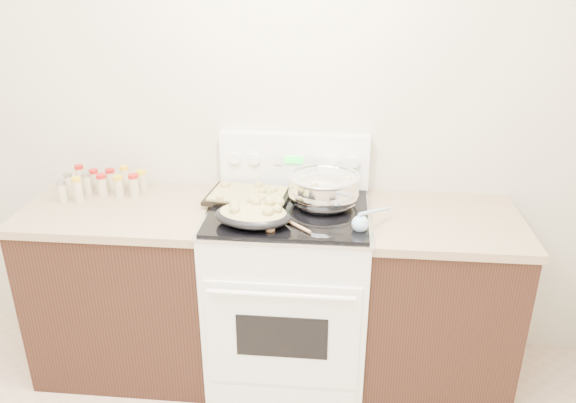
# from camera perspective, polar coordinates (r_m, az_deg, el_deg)

# --- Properties ---
(room_shell) EXTENTS (4.10, 3.60, 2.75)m
(room_shell) POSITION_cam_1_polar(r_m,az_deg,el_deg) (1.20, -23.75, 5.58)
(room_shell) COLOR beige
(room_shell) RESTS_ON ground
(counter_left) EXTENTS (0.93, 0.67, 0.92)m
(counter_left) POSITION_cam_1_polar(r_m,az_deg,el_deg) (3.08, -15.62, -8.19)
(counter_left) COLOR black
(counter_left) RESTS_ON ground
(counter_right) EXTENTS (0.73, 0.67, 0.92)m
(counter_right) POSITION_cam_1_polar(r_m,az_deg,el_deg) (2.93, 14.68, -9.78)
(counter_right) COLOR black
(counter_right) RESTS_ON ground
(kitchen_range) EXTENTS (0.78, 0.73, 1.22)m
(kitchen_range) POSITION_cam_1_polar(r_m,az_deg,el_deg) (2.88, 0.11, -8.92)
(kitchen_range) COLOR white
(kitchen_range) RESTS_ON ground
(mixing_bowl) EXTENTS (0.38, 0.38, 0.20)m
(mixing_bowl) POSITION_cam_1_polar(r_m,az_deg,el_deg) (2.67, 3.63, 1.17)
(mixing_bowl) COLOR silver
(mixing_bowl) RESTS_ON kitchen_range
(roasting_pan) EXTENTS (0.38, 0.29, 0.11)m
(roasting_pan) POSITION_cam_1_polar(r_m,az_deg,el_deg) (2.49, -3.54, -1.27)
(roasting_pan) COLOR black
(roasting_pan) RESTS_ON kitchen_range
(baking_sheet) EXTENTS (0.42, 0.32, 0.06)m
(baking_sheet) POSITION_cam_1_polar(r_m,az_deg,el_deg) (2.77, -4.03, 0.69)
(baking_sheet) COLOR black
(baking_sheet) RESTS_ON kitchen_range
(wooden_spoon) EXTENTS (0.20, 0.20, 0.04)m
(wooden_spoon) POSITION_cam_1_polar(r_m,az_deg,el_deg) (2.46, -1.03, -2.48)
(wooden_spoon) COLOR tan
(wooden_spoon) RESTS_ON kitchen_range
(blue_ladle) EXTENTS (0.18, 0.23, 0.09)m
(blue_ladle) POSITION_cam_1_polar(r_m,az_deg,el_deg) (2.47, 7.54, -2.09)
(blue_ladle) COLOR #95BFDF
(blue_ladle) RESTS_ON kitchen_range
(spice_jars) EXTENTS (0.40, 0.23, 0.13)m
(spice_jars) POSITION_cam_1_polar(r_m,az_deg,el_deg) (3.02, -18.38, 1.80)
(spice_jars) COLOR #BFB28C
(spice_jars) RESTS_ON counter_left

